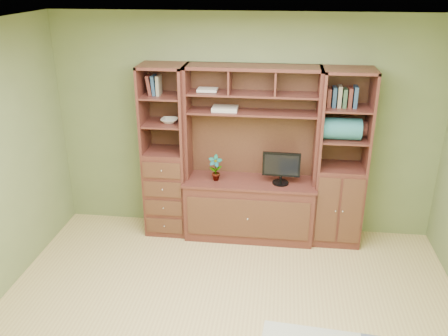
# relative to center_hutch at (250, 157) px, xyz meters

# --- Properties ---
(room) EXTENTS (4.60, 4.10, 2.64)m
(room) POSITION_rel_center_hutch_xyz_m (-0.09, -1.73, 0.28)
(room) COLOR #D8B671
(room) RESTS_ON ground
(center_hutch) EXTENTS (1.54, 0.53, 2.05)m
(center_hutch) POSITION_rel_center_hutch_xyz_m (0.00, 0.00, 0.00)
(center_hutch) COLOR #54251D
(center_hutch) RESTS_ON ground
(left_tower) EXTENTS (0.50, 0.45, 2.05)m
(left_tower) POSITION_rel_center_hutch_xyz_m (-1.00, 0.04, 0.00)
(left_tower) COLOR #54251D
(left_tower) RESTS_ON ground
(right_tower) EXTENTS (0.55, 0.45, 2.05)m
(right_tower) POSITION_rel_center_hutch_xyz_m (1.02, 0.04, 0.00)
(right_tower) COLOR #54251D
(right_tower) RESTS_ON ground
(monitor) EXTENTS (0.43, 0.20, 0.52)m
(monitor) POSITION_rel_center_hutch_xyz_m (0.36, -0.03, -0.03)
(monitor) COLOR black
(monitor) RESTS_ON center_hutch
(orchid) EXTENTS (0.16, 0.11, 0.31)m
(orchid) POSITION_rel_center_hutch_xyz_m (-0.40, -0.03, -0.14)
(orchid) COLOR #B5603D
(orchid) RESTS_ON center_hutch
(magazines) EXTENTS (0.29, 0.21, 0.04)m
(magazines) POSITION_rel_center_hutch_xyz_m (-0.30, 0.09, 0.54)
(magazines) COLOR beige
(magazines) RESTS_ON center_hutch
(bowl) EXTENTS (0.20, 0.20, 0.05)m
(bowl) POSITION_rel_center_hutch_xyz_m (-0.94, 0.04, 0.39)
(bowl) COLOR silver
(bowl) RESTS_ON left_tower
(blanket_teal) EXTENTS (0.41, 0.24, 0.24)m
(blanket_teal) POSITION_rel_center_hutch_xyz_m (0.99, -0.01, 0.38)
(blanket_teal) COLOR #2B6E73
(blanket_teal) RESTS_ON right_tower
(blanket_red) EXTENTS (0.32, 0.18, 0.18)m
(blanket_red) POSITION_rel_center_hutch_xyz_m (1.12, 0.12, 0.35)
(blanket_red) COLOR brown
(blanket_red) RESTS_ON right_tower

